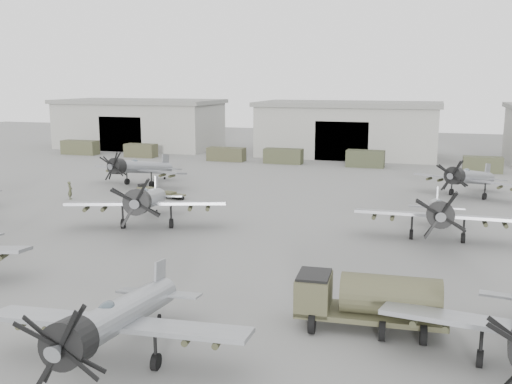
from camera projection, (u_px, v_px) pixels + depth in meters
ground at (196, 278)px, 35.35m from camera, size 220.00×220.00×0.00m
hangar_left at (140, 124)px, 103.75m from camera, size 29.00×14.80×8.70m
hangar_center at (348, 129)px, 92.47m from camera, size 29.00×14.80×8.70m
support_truck_0 at (80, 147)px, 94.55m from camera, size 6.17×2.20×2.31m
support_truck_1 at (141, 150)px, 91.22m from camera, size 5.07×2.20×2.12m
support_truck_2 at (226, 154)px, 86.89m from camera, size 5.75×2.20×2.05m
support_truck_3 at (283, 156)px, 84.20m from camera, size 5.68×2.20×2.19m
support_truck_4 at (365, 159)px, 80.62m from camera, size 5.31×2.20×2.40m
support_truck_5 at (483, 165)px, 76.04m from camera, size 5.02×2.20×2.10m
aircraft_near_1 at (114, 319)px, 24.08m from camera, size 11.84×10.66×4.71m
aircraft_mid_1 at (146, 200)px, 46.83m from camera, size 13.15×11.85×5.29m
aircraft_mid_2 at (438, 212)px, 43.11m from camera, size 12.52×11.27×5.03m
aircraft_far_0 at (138, 167)px, 65.98m from camera, size 12.02×10.82×4.77m
aircraft_far_1 at (468, 177)px, 59.44m from camera, size 11.43×10.37×4.69m
fuel_tanker at (368, 298)px, 27.93m from camera, size 7.43×3.70×2.81m
tug_trailer at (154, 192)px, 60.49m from camera, size 5.97×2.59×1.18m
ground_crew at (70, 190)px, 58.69m from camera, size 0.66×0.80×1.89m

